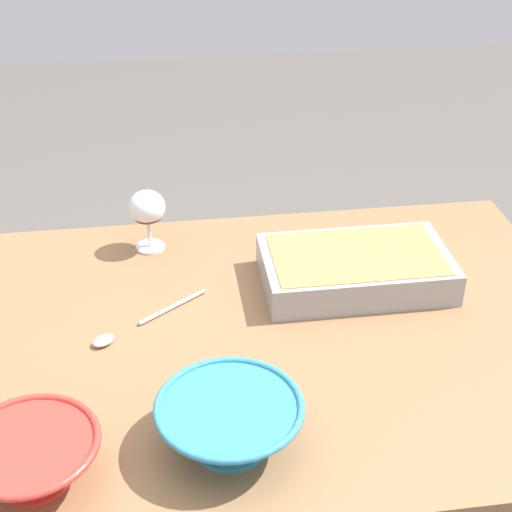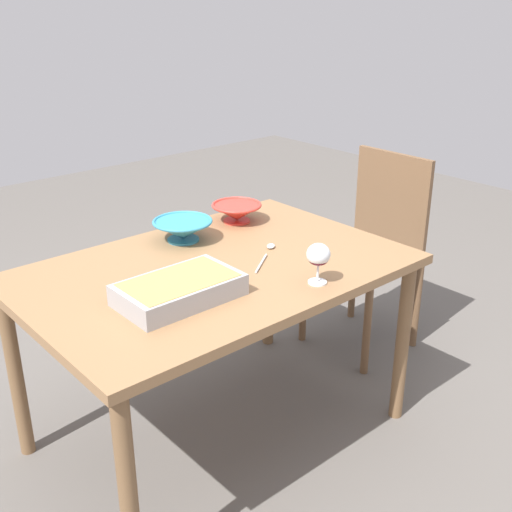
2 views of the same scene
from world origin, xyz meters
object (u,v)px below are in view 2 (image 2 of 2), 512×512
(wine_glass, at_px, (318,257))
(casserole_dish, at_px, (179,288))
(serving_spoon, at_px, (268,252))
(dining_table, at_px, (215,285))
(mixing_bowl, at_px, (183,229))
(chair, at_px, (375,242))
(small_bowl, at_px, (237,212))

(wine_glass, relative_size, casserole_dish, 0.37)
(casserole_dish, relative_size, serving_spoon, 1.68)
(dining_table, xyz_separation_m, serving_spoon, (0.22, -0.04, 0.08))
(dining_table, distance_m, mixing_bowl, 0.31)
(dining_table, relative_size, chair, 1.45)
(dining_table, distance_m, small_bowl, 0.49)
(serving_spoon, bearing_deg, dining_table, 169.75)
(dining_table, height_order, serving_spoon, serving_spoon)
(mixing_bowl, xyz_separation_m, serving_spoon, (0.16, -0.32, -0.04))
(small_bowl, bearing_deg, chair, -17.08)
(wine_glass, relative_size, small_bowl, 0.67)
(wine_glass, bearing_deg, dining_table, 116.85)
(casserole_dish, distance_m, small_bowl, 0.75)
(wine_glass, height_order, mixing_bowl, wine_glass)
(chair, relative_size, serving_spoon, 4.10)
(casserole_dish, bearing_deg, serving_spoon, 12.07)
(wine_glass, xyz_separation_m, mixing_bowl, (-0.11, 0.62, -0.05))
(serving_spoon, bearing_deg, casserole_dish, -167.93)
(chair, bearing_deg, dining_table, -174.49)
(dining_table, bearing_deg, small_bowl, 40.82)
(casserole_dish, height_order, mixing_bowl, mixing_bowl)
(dining_table, xyz_separation_m, chair, (1.04, 0.10, -0.13))
(chair, bearing_deg, small_bowl, 162.92)
(wine_glass, height_order, casserole_dish, wine_glass)
(chair, bearing_deg, wine_glass, -153.11)
(small_bowl, xyz_separation_m, serving_spoon, (-0.14, -0.35, -0.04))
(casserole_dish, xyz_separation_m, mixing_bowl, (0.31, 0.42, 0.01))
(dining_table, distance_m, serving_spoon, 0.24)
(wine_glass, height_order, small_bowl, wine_glass)
(casserole_dish, distance_m, serving_spoon, 0.48)
(serving_spoon, bearing_deg, mixing_bowl, 116.36)
(dining_table, bearing_deg, wine_glass, -63.15)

